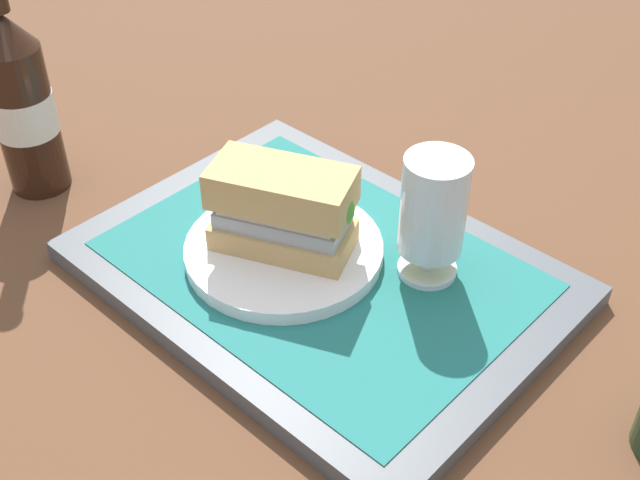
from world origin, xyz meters
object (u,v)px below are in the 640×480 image
(second_bottle, at_px, (21,102))
(beer_glass, at_px, (433,214))
(sandwich, at_px, (286,209))
(plate, at_px, (284,250))

(second_bottle, bearing_deg, beer_glass, 20.17)
(sandwich, bearing_deg, beer_glass, 10.08)
(beer_glass, distance_m, second_bottle, 0.45)
(beer_glass, bearing_deg, second_bottle, -159.83)
(plate, xyz_separation_m, second_bottle, (-0.30, -0.08, 0.08))
(sandwich, distance_m, second_bottle, 0.32)
(second_bottle, bearing_deg, plate, 14.45)
(plate, relative_size, sandwich, 1.31)
(beer_glass, xyz_separation_m, second_bottle, (-0.42, -0.15, 0.02))
(sandwich, bearing_deg, plate, -180.00)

